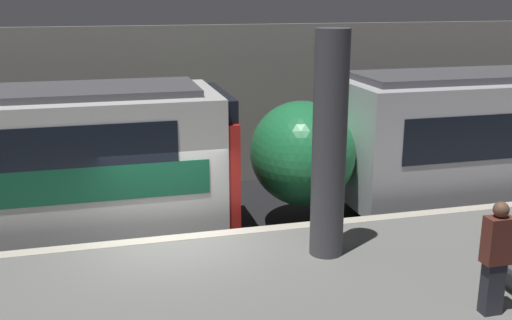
% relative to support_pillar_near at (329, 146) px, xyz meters
% --- Properties ---
extents(ground_plane, '(120.00, 120.00, 0.00)m').
position_rel_support_pillar_near_xyz_m(ground_plane, '(-2.54, 1.48, -3.00)').
color(ground_plane, black).
extents(station_rear_barrier, '(50.00, 0.15, 4.63)m').
position_rel_support_pillar_near_xyz_m(station_rear_barrier, '(-2.54, 7.80, -0.68)').
color(station_rear_barrier, '#9E998E').
rests_on(station_rear_barrier, ground).
extents(support_pillar_near, '(0.58, 0.58, 3.89)m').
position_rel_support_pillar_near_xyz_m(support_pillar_near, '(0.00, 0.00, 0.00)').
color(support_pillar_near, '#47474C').
rests_on(support_pillar_near, platform).
extents(person_waiting, '(0.38, 0.24, 1.68)m').
position_rel_support_pillar_near_xyz_m(person_waiting, '(1.53, -2.53, -1.05)').
color(person_waiting, '#2D2D38').
rests_on(person_waiting, platform).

